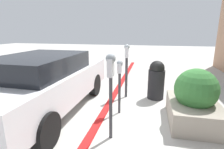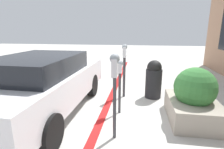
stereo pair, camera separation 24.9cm
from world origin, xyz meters
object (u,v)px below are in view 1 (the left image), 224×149
object	(u,v)px
parking_meter_nearest	(111,78)
parking_meter_second	(120,77)
parking_meter_middle	(127,63)
planter_box	(195,101)
trash_bin	(156,80)
parked_car_front	(45,82)

from	to	relation	value
parking_meter_nearest	parking_meter_second	bearing A→B (deg)	1.41
parking_meter_nearest	parking_meter_middle	distance (m)	2.12
parking_meter_middle	parking_meter_nearest	bearing A→B (deg)	-179.61
planter_box	trash_bin	world-z (taller)	planter_box
parking_meter_nearest	trash_bin	xyz separation A→B (m)	(2.19, -0.85, -0.59)
parking_meter_nearest	planter_box	world-z (taller)	parking_meter_nearest
parking_meter_middle	planter_box	size ratio (longest dim) A/B	1.10
parking_meter_middle	trash_bin	size ratio (longest dim) A/B	1.40
parking_meter_nearest	parking_meter_second	distance (m)	1.06
parking_meter_second	parking_meter_middle	bearing A→B (deg)	-0.58
parking_meter_second	parking_meter_middle	world-z (taller)	parking_meter_middle
planter_box	parked_car_front	world-z (taller)	parked_car_front
parking_meter_middle	parked_car_front	distance (m)	2.26
trash_bin	parking_meter_second	bearing A→B (deg)	143.04
parking_meter_nearest	parked_car_front	bearing A→B (deg)	67.21
planter_box	trash_bin	xyz separation A→B (m)	(1.26, 0.76, 0.07)
trash_bin	parking_meter_nearest	bearing A→B (deg)	158.89
parking_meter_middle	parking_meter_second	bearing A→B (deg)	179.42
trash_bin	parking_meter_middle	bearing A→B (deg)	94.98
parking_meter_nearest	parking_meter_second	world-z (taller)	parking_meter_nearest
parking_meter_middle	planter_box	bearing A→B (deg)	-126.11
planter_box	trash_bin	distance (m)	1.47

